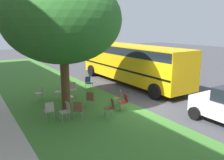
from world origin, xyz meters
TOP-DOWN VIEW (x-y plane):
  - ground at (0.00, 0.00)m, footprint 80.00×80.00m
  - grass_verge at (0.00, 3.20)m, footprint 48.00×6.00m
  - street_tree at (2.04, 3.71)m, footprint 5.68×5.68m
  - chair_0 at (0.41, 1.23)m, footprint 0.49×0.49m
  - chair_1 at (0.55, 3.70)m, footprint 0.59×0.58m
  - chair_2 at (4.36, 4.38)m, footprint 0.45×0.45m
  - chair_3 at (1.21, 4.86)m, footprint 0.43×0.43m
  - chair_4 at (1.68, 2.49)m, footprint 0.59×0.59m
  - chair_5 at (0.02, 2.29)m, footprint 0.52×0.52m
  - chair_6 at (4.02, 3.34)m, footprint 0.59×0.59m
  - chair_7 at (5.10, 0.84)m, footprint 0.43×0.42m
  - chair_8 at (2.80, 3.30)m, footprint 0.42×0.43m
  - chair_9 at (1.04, 1.09)m, footprint 0.57×0.57m
  - chair_10 at (4.12, 2.46)m, footprint 0.51×0.50m
  - chair_11 at (0.74, 4.24)m, footprint 0.42×0.42m
  - school_bus at (4.91, -2.65)m, footprint 10.40×2.80m

SIDE VIEW (x-z plane):
  - ground at x=0.00m, z-range 0.00..0.00m
  - grass_verge at x=0.00m, z-range 0.00..0.01m
  - chair_0 at x=0.41m, z-range 0.08..0.96m
  - chair_1 at x=0.55m, z-range 0.08..0.96m
  - chair_2 at x=4.36m, z-range 0.08..0.96m
  - chair_3 at x=1.21m, z-range 0.08..0.96m
  - chair_4 at x=1.68m, z-range 0.08..0.96m
  - chair_5 at x=0.02m, z-range 0.08..0.96m
  - chair_6 at x=4.02m, z-range 0.08..0.96m
  - chair_7 at x=5.10m, z-range 0.08..0.96m
  - chair_8 at x=2.80m, z-range 0.08..0.96m
  - chair_9 at x=1.04m, z-range 0.08..0.96m
  - chair_10 at x=4.12m, z-range 0.08..0.96m
  - chair_11 at x=0.74m, z-range 0.08..0.96m
  - school_bus at x=4.91m, z-range 0.32..3.20m
  - street_tree at x=2.04m, z-range 1.20..7.83m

